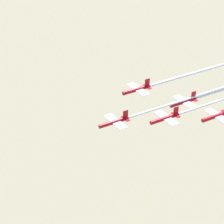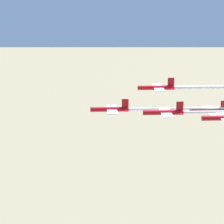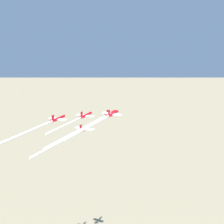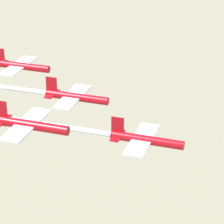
{
  "view_description": "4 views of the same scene",
  "coord_description": "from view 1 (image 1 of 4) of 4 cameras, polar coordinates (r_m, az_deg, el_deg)",
  "views": [
    {
      "loc": [
        68.42,
        -137.24,
        199.61
      ],
      "look_at": [
        5.92,
        -13.8,
        118.84
      ],
      "focal_mm": 85.0,
      "sensor_mm": 36.0,
      "label": 1
    },
    {
      "loc": [
        120.12,
        -89.84,
        152.6
      ],
      "look_at": [
        7.49,
        -12.88,
        114.28
      ],
      "focal_mm": 85.0,
      "sensor_mm": 36.0,
      "label": 2
    },
    {
      "loc": [
        20.63,
        152.37,
        161.26
      ],
      "look_at": [
        5.03,
        -16.83,
        114.01
      ],
      "focal_mm": 50.0,
      "sensor_mm": 36.0,
      "label": 3
    },
    {
      "loc": [
        -55.01,
        7.39,
        150.01
      ],
      "look_at": [
        10.33,
        -8.79,
        117.34
      ],
      "focal_mm": 85.0,
      "sensor_mm": 36.0,
      "label": 4
    }
  ],
  "objects": [
    {
      "name": "jet_4",
      "position": [
        177.4,
        7.77,
        1.1
      ],
      "size": [
        9.65,
        9.84,
        3.48
      ],
      "rotation": [
        0.0,
        0.0,
        2.58
      ],
      "color": "#B20C14"
    },
    {
      "name": "jet_2",
      "position": [
        173.54,
        2.76,
        2.45
      ],
      "size": [
        9.65,
        9.84,
        3.48
      ],
      "rotation": [
        0.0,
        0.0,
        2.58
      ],
      "color": "#B20C14"
    },
    {
      "name": "jet_0",
      "position": [
        163.37,
        0.32,
        -1.05
      ],
      "size": [
        9.65,
        9.84,
        3.48
      ],
      "rotation": [
        0.0,
        0.0,
        2.58
      ],
      "color": "#B20C14"
    },
    {
      "name": "jet_1",
      "position": [
        163.74,
        5.8,
        -0.65
      ],
      "size": [
        9.65,
        9.84,
        3.48
      ],
      "rotation": [
        0.0,
        0.0,
        2.58
      ],
      "color": "#B20C14"
    },
    {
      "name": "smoke_trail_0",
      "position": [
        179.58,
        8.88,
        1.64
      ],
      "size": [
        28.79,
        45.45,
        0.76
      ],
      "rotation": [
        0.0,
        0.0,
        2.58
      ],
      "color": "white"
    },
    {
      "name": "smoke_trail_2",
      "position": [
        186.0,
        8.65,
        4.11
      ],
      "size": [
        19.99,
        31.19,
        0.96
      ],
      "rotation": [
        0.0,
        0.0,
        2.58
      ],
      "color": "white"
    },
    {
      "name": "smoke_trail_1",
      "position": [
        174.5,
        10.81,
        0.99
      ],
      "size": [
        15.65,
        24.42,
        0.76
      ],
      "rotation": [
        0.0,
        0.0,
        2.58
      ],
      "color": "white"
    },
    {
      "name": "jet_3",
      "position": [
        165.85,
        11.18,
        -0.4
      ],
      "size": [
        9.65,
        9.84,
        3.48
      ],
      "rotation": [
        0.0,
        0.0,
        2.58
      ],
      "color": "#B20C14"
    }
  ]
}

